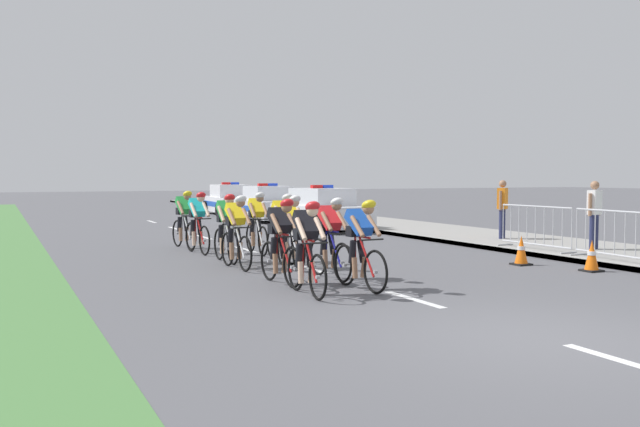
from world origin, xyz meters
name	(u,v)px	position (x,y,z in m)	size (l,w,h in m)	color
ground_plane	(546,338)	(0.00, 0.00, 0.00)	(160.00, 160.00, 0.00)	#56565B
sidewalk_slab	(421,229)	(7.47, 14.00, 0.06)	(3.73, 60.00, 0.12)	gray
kerb_edge	(376,231)	(5.68, 14.00, 0.07)	(0.16, 60.00, 0.13)	#9E9E99
lane_markings_centre	(246,250)	(0.00, 10.86, 0.00)	(0.14, 25.60, 0.01)	white
cyclist_lead	(307,247)	(-1.37, 3.89, 0.79)	(0.43, 1.72, 1.56)	black
cyclist_second	(360,243)	(-0.32, 4.02, 0.79)	(0.43, 1.72, 1.56)	black
cyclist_third	(281,240)	(-1.32, 5.12, 0.79)	(0.43, 1.72, 1.56)	black
cyclist_fourth	(330,237)	(-0.24, 5.33, 0.79)	(0.42, 1.72, 1.56)	black
cyclist_fifth	(236,231)	(-1.39, 7.41, 0.79)	(0.43, 1.72, 1.56)	black
cyclist_sixth	(291,231)	(-0.34, 7.03, 0.79)	(0.43, 1.72, 1.56)	black
cyclist_seventh	(226,227)	(-1.26, 8.53, 0.79)	(0.42, 1.72, 1.56)	black
cyclist_eighth	(282,227)	(-0.11, 8.04, 0.79)	(0.42, 1.72, 1.56)	black
cyclist_ninth	(198,222)	(-1.37, 10.51, 0.79)	(0.44, 1.72, 1.56)	black
cyclist_tenth	(257,222)	(-0.10, 9.75, 0.79)	(0.42, 1.72, 1.56)	black
cyclist_eleventh	(184,219)	(-1.37, 11.85, 0.79)	(0.45, 1.72, 1.56)	black
police_car_nearest	(321,211)	(4.56, 15.99, 0.68)	(2.32, 4.55, 1.59)	silver
police_car_second	(267,205)	(4.55, 21.35, 0.68)	(2.10, 4.45, 1.59)	silver
police_car_third	(230,201)	(4.55, 26.48, 0.68)	(2.17, 4.49, 1.59)	white
crowd_barrier_middle	(615,236)	(6.03, 4.43, 0.65)	(0.65, 2.32, 1.07)	#B7BABF
crowd_barrier_rear	(535,228)	(6.11, 6.90, 0.65)	(0.57, 2.32, 1.07)	#B7BABF
traffic_cone_near	(592,256)	(4.95, 4.01, 0.31)	(0.36, 0.36, 0.64)	black
traffic_cone_mid	(521,251)	(4.36, 5.40, 0.31)	(0.36, 0.36, 0.64)	black
spectator_closest	(502,205)	(7.27, 9.52, 1.08)	(0.47, 0.39, 1.68)	#23284C
spectator_middle	(594,210)	(7.40, 6.28, 1.08)	(0.52, 0.31, 1.68)	#23284C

